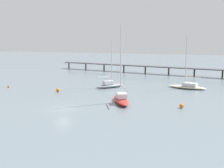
{
  "coord_description": "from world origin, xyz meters",
  "views": [
    {
      "loc": [
        27.37,
        -40.65,
        11.28
      ],
      "look_at": [
        0.0,
        19.89,
        1.5
      ],
      "focal_mm": 47.48,
      "sensor_mm": 36.0,
      "label": 1
    }
  ],
  "objects_px": {
    "sailboat_red": "(121,98)",
    "sailboat_cream": "(188,86)",
    "pier": "(214,65)",
    "mooring_buoy_outer": "(182,106)",
    "sailboat_gray": "(110,85)",
    "mooring_buoy_inner": "(8,86)",
    "mooring_buoy_near": "(58,90)"
  },
  "relations": [
    {
      "from": "sailboat_red",
      "to": "mooring_buoy_inner",
      "type": "height_order",
      "value": "sailboat_red"
    },
    {
      "from": "sailboat_gray",
      "to": "mooring_buoy_inner",
      "type": "xyz_separation_m",
      "value": [
        -22.63,
        -9.75,
        -0.5
      ]
    },
    {
      "from": "sailboat_cream",
      "to": "mooring_buoy_outer",
      "type": "height_order",
      "value": "sailboat_cream"
    },
    {
      "from": "pier",
      "to": "sailboat_gray",
      "type": "xyz_separation_m",
      "value": [
        -20.77,
        -31.06,
        -2.98
      ]
    },
    {
      "from": "mooring_buoy_inner",
      "to": "sailboat_red",
      "type": "bearing_deg",
      "value": -9.29
    },
    {
      "from": "sailboat_red",
      "to": "sailboat_cream",
      "type": "bearing_deg",
      "value": 69.07
    },
    {
      "from": "sailboat_cream",
      "to": "mooring_buoy_inner",
      "type": "distance_m",
      "value": 43.1
    },
    {
      "from": "mooring_buoy_inner",
      "to": "mooring_buoy_outer",
      "type": "height_order",
      "value": "mooring_buoy_outer"
    },
    {
      "from": "sailboat_cream",
      "to": "mooring_buoy_near",
      "type": "bearing_deg",
      "value": -146.99
    },
    {
      "from": "sailboat_gray",
      "to": "mooring_buoy_outer",
      "type": "relative_size",
      "value": 15.15
    },
    {
      "from": "sailboat_red",
      "to": "sailboat_gray",
      "type": "bearing_deg",
      "value": 121.61
    },
    {
      "from": "mooring_buoy_near",
      "to": "mooring_buoy_outer",
      "type": "relative_size",
      "value": 1.08
    },
    {
      "from": "sailboat_cream",
      "to": "sailboat_red",
      "type": "relative_size",
      "value": 0.87
    },
    {
      "from": "pier",
      "to": "sailboat_red",
      "type": "relative_size",
      "value": 5.6
    },
    {
      "from": "pier",
      "to": "mooring_buoy_outer",
      "type": "distance_m",
      "value": 46.0
    },
    {
      "from": "sailboat_gray",
      "to": "sailboat_cream",
      "type": "relative_size",
      "value": 0.94
    },
    {
      "from": "pier",
      "to": "sailboat_cream",
      "type": "distance_m",
      "value": 25.14
    },
    {
      "from": "mooring_buoy_near",
      "to": "mooring_buoy_outer",
      "type": "distance_m",
      "value": 28.51
    },
    {
      "from": "sailboat_gray",
      "to": "mooring_buoy_inner",
      "type": "bearing_deg",
      "value": -156.7
    },
    {
      "from": "pier",
      "to": "mooring_buoy_inner",
      "type": "xyz_separation_m",
      "value": [
        -43.4,
        -40.81,
        -3.48
      ]
    },
    {
      "from": "sailboat_cream",
      "to": "mooring_buoy_outer",
      "type": "relative_size",
      "value": 16.19
    },
    {
      "from": "sailboat_red",
      "to": "mooring_buoy_outer",
      "type": "xyz_separation_m",
      "value": [
        10.94,
        0.15,
        -0.45
      ]
    },
    {
      "from": "mooring_buoy_near",
      "to": "sailboat_gray",
      "type": "bearing_deg",
      "value": 51.73
    },
    {
      "from": "pier",
      "to": "mooring_buoy_outer",
      "type": "bearing_deg",
      "value": -90.78
    },
    {
      "from": "sailboat_cream",
      "to": "sailboat_red",
      "type": "xyz_separation_m",
      "value": [
        -8.15,
        -21.3,
        0.17
      ]
    },
    {
      "from": "sailboat_cream",
      "to": "mooring_buoy_near",
      "type": "xyz_separation_m",
      "value": [
        -25.33,
        -16.46,
        -0.26
      ]
    },
    {
      "from": "mooring_buoy_inner",
      "to": "mooring_buoy_outer",
      "type": "distance_m",
      "value": 43.08
    },
    {
      "from": "pier",
      "to": "mooring_buoy_near",
      "type": "relative_size",
      "value": 97.04
    },
    {
      "from": "pier",
      "to": "mooring_buoy_outer",
      "type": "height_order",
      "value": "pier"
    },
    {
      "from": "sailboat_gray",
      "to": "sailboat_red",
      "type": "relative_size",
      "value": 0.81
    },
    {
      "from": "sailboat_cream",
      "to": "pier",
      "type": "bearing_deg",
      "value": 82.13
    },
    {
      "from": "mooring_buoy_outer",
      "to": "mooring_buoy_inner",
      "type": "bearing_deg",
      "value": 173.25
    }
  ]
}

